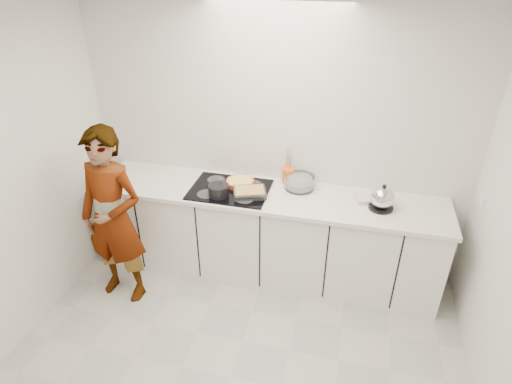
% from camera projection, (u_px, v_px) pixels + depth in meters
% --- Properties ---
extents(floor, '(3.60, 3.20, 0.00)m').
position_uv_depth(floor, '(230.00, 377.00, 3.28)').
color(floor, '#BABAB0').
rests_on(floor, ground).
extents(ceiling, '(3.60, 3.20, 0.00)m').
position_uv_depth(ceiling, '(213.00, 15.00, 1.98)').
color(ceiling, white).
rests_on(ceiling, wall_back).
extents(wall_back, '(3.60, 0.00, 2.60)m').
position_uv_depth(wall_back, '(275.00, 141.00, 3.98)').
color(wall_back, silver).
rests_on(wall_back, ground).
extents(base_cabinets, '(3.20, 0.58, 0.87)m').
position_uv_depth(base_cabinets, '(267.00, 236.00, 4.14)').
color(base_cabinets, white).
rests_on(base_cabinets, floor).
extents(countertop, '(3.24, 0.64, 0.04)m').
position_uv_depth(countertop, '(267.00, 196.00, 3.91)').
color(countertop, white).
rests_on(countertop, base_cabinets).
extents(hob, '(0.72, 0.54, 0.01)m').
position_uv_depth(hob, '(230.00, 190.00, 3.95)').
color(hob, black).
rests_on(hob, countertop).
extents(tart_dish, '(0.35, 0.35, 0.04)m').
position_uv_depth(tart_dish, '(240.00, 182.00, 4.01)').
color(tart_dish, '#BF4E24').
rests_on(tart_dish, hob).
extents(saucepan, '(0.22, 0.22, 0.18)m').
position_uv_depth(saucepan, '(219.00, 190.00, 3.83)').
color(saucepan, black).
rests_on(saucepan, hob).
extents(baking_dish, '(0.34, 0.30, 0.06)m').
position_uv_depth(baking_dish, '(250.00, 192.00, 3.84)').
color(baking_dish, silver).
rests_on(baking_dish, hob).
extents(mixing_bowl, '(0.33, 0.33, 0.13)m').
position_uv_depth(mixing_bowl, '(299.00, 182.00, 3.96)').
color(mixing_bowl, silver).
rests_on(mixing_bowl, countertop).
extents(tea_towel, '(0.26, 0.22, 0.04)m').
position_uv_depth(tea_towel, '(368.00, 199.00, 3.79)').
color(tea_towel, white).
rests_on(tea_towel, countertop).
extents(kettle, '(0.21, 0.21, 0.24)m').
position_uv_depth(kettle, '(382.00, 199.00, 3.63)').
color(kettle, black).
rests_on(kettle, countertop).
extents(utensil_crock, '(0.13, 0.13, 0.15)m').
position_uv_depth(utensil_crock, '(288.00, 175.00, 4.05)').
color(utensil_crock, orange).
rests_on(utensil_crock, countertop).
extents(cook, '(0.64, 0.46, 1.66)m').
position_uv_depth(cook, '(113.00, 218.00, 3.69)').
color(cook, white).
rests_on(cook, floor).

